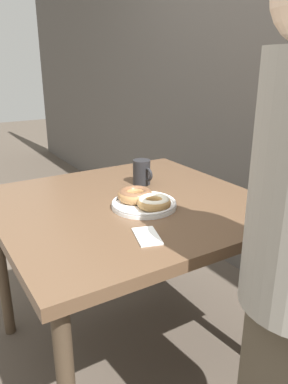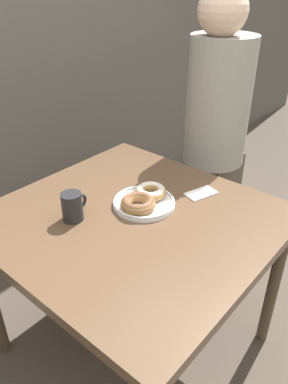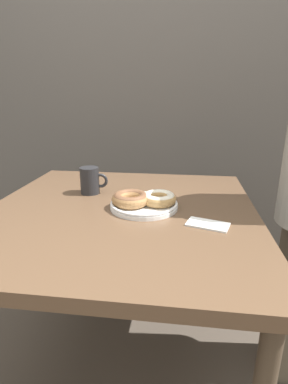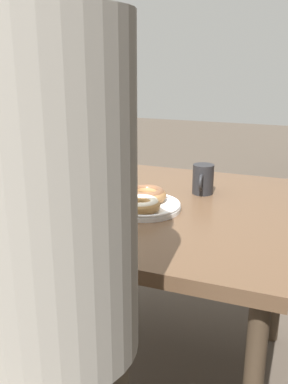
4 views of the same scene
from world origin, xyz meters
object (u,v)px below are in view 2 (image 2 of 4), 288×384
at_px(dining_table, 133,232).
at_px(donut_plate, 144,200).
at_px(coffee_mug, 73,206).
at_px(napkin, 201,193).
at_px(person_figure, 216,139).

relative_size(dining_table, donut_plate, 3.74).
distance_m(coffee_mug, napkin, 0.53).
bearing_deg(dining_table, donut_plate, 11.50).
bearing_deg(napkin, donut_plate, 150.81).
bearing_deg(napkin, coffee_mug, 150.33).
xyz_separation_m(person_figure, napkin, (-0.43, -0.20, -0.05)).
height_order(donut_plate, person_figure, person_figure).
height_order(person_figure, napkin, person_figure).
bearing_deg(donut_plate, dining_table, -168.50).
bearing_deg(coffee_mug, donut_plate, -30.11).
xyz_separation_m(dining_table, napkin, (0.30, -0.11, 0.08)).
bearing_deg(person_figure, dining_table, -172.85).
xyz_separation_m(donut_plate, coffee_mug, (-0.24, 0.14, 0.03)).
bearing_deg(coffee_mug, person_figure, -4.03).
xyz_separation_m(coffee_mug, napkin, (0.45, -0.26, -0.05)).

